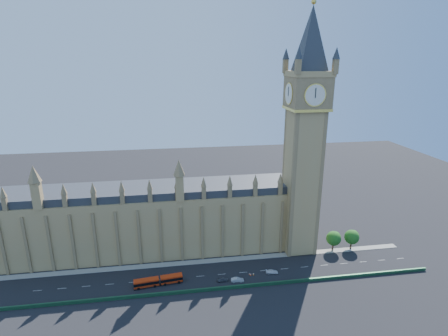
{
  "coord_description": "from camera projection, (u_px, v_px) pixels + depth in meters",
  "views": [
    {
      "loc": [
        -12.02,
        -110.55,
        75.28
      ],
      "look_at": [
        6.31,
        10.0,
        37.95
      ],
      "focal_mm": 28.0,
      "sensor_mm": 36.0,
      "label": 1
    }
  ],
  "objects": [
    {
      "name": "palace_westminster",
      "position": [
        143.0,
        220.0,
        141.42
      ],
      "size": [
        120.0,
        20.0,
        28.0
      ],
      "color": "tan",
      "rests_on": "ground"
    },
    {
      "name": "tree_east_near",
      "position": [
        334.0,
        238.0,
        143.66
      ],
      "size": [
        6.0,
        6.0,
        8.5
      ],
      "color": "#382619",
      "rests_on": "ground"
    },
    {
      "name": "car_white",
      "position": [
        272.0,
        272.0,
        129.34
      ],
      "size": [
        4.67,
        2.34,
        1.3
      ],
      "primitive_type": "imported",
      "rotation": [
        0.0,
        0.0,
        1.45
      ],
      "color": "white",
      "rests_on": "ground"
    },
    {
      "name": "cone_b",
      "position": [
        249.0,
        274.0,
        128.49
      ],
      "size": [
        0.46,
        0.46,
        0.63
      ],
      "rotation": [
        0.0,
        0.0,
        -0.2
      ],
      "color": "black",
      "rests_on": "ground"
    },
    {
      "name": "car_grey",
      "position": [
        223.0,
        280.0,
        124.6
      ],
      "size": [
        4.02,
        1.86,
        1.33
      ],
      "primitive_type": "imported",
      "rotation": [
        0.0,
        0.0,
        1.65
      ],
      "color": "#47484F",
      "rests_on": "ground"
    },
    {
      "name": "elizabeth_tower",
      "position": [
        306.0,
        119.0,
        130.99
      ],
      "size": [
        20.59,
        20.59,
        105.0
      ],
      "color": "tan",
      "rests_on": "ground"
    },
    {
      "name": "kerb_north",
      "position": [
        208.0,
        261.0,
        137.23
      ],
      "size": [
        160.0,
        3.0,
        0.16
      ],
      "primitive_type": "cube",
      "color": "gray",
      "rests_on": "ground"
    },
    {
      "name": "bridge_parapet",
      "position": [
        214.0,
        289.0,
        119.59
      ],
      "size": [
        160.0,
        0.6,
        1.2
      ],
      "primitive_type": "cube",
      "color": "#1E4C2D",
      "rests_on": "ground"
    },
    {
      "name": "cone_d",
      "position": [
        253.0,
        274.0,
        128.31
      ],
      "size": [
        0.48,
        0.48,
        0.75
      ],
      "rotation": [
        0.0,
        0.0,
        0.03
      ],
      "color": "black",
      "rests_on": "ground"
    },
    {
      "name": "cone_c",
      "position": [
        277.0,
        273.0,
        129.07
      ],
      "size": [
        0.5,
        0.5,
        0.72
      ],
      "rotation": [
        0.0,
        0.0,
        0.12
      ],
      "color": "black",
      "rests_on": "ground"
    },
    {
      "name": "red_bus",
      "position": [
        158.0,
        281.0,
        122.4
      ],
      "size": [
        17.08,
        4.43,
        2.87
      ],
      "rotation": [
        0.0,
        0.0,
        0.12
      ],
      "color": "red",
      "rests_on": "ground"
    },
    {
      "name": "ground",
      "position": [
        211.0,
        275.0,
        128.27
      ],
      "size": [
        400.0,
        400.0,
        0.0
      ],
      "primitive_type": "plane",
      "color": "black",
      "rests_on": "ground"
    },
    {
      "name": "car_silver",
      "position": [
        237.0,
        280.0,
        124.32
      ],
      "size": [
        4.66,
        2.02,
        1.49
      ],
      "primitive_type": "imported",
      "rotation": [
        0.0,
        0.0,
        1.47
      ],
      "color": "#B5B9BD",
      "rests_on": "ground"
    },
    {
      "name": "tree_east_far",
      "position": [
        352.0,
        237.0,
        144.81
      ],
      "size": [
        6.0,
        6.0,
        8.5
      ],
      "color": "#382619",
      "rests_on": "ground"
    },
    {
      "name": "cone_a",
      "position": [
        251.0,
        274.0,
        128.08
      ],
      "size": [
        0.65,
        0.65,
        0.78
      ],
      "rotation": [
        0.0,
        0.0,
        -0.43
      ],
      "color": "black",
      "rests_on": "ground"
    }
  ]
}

